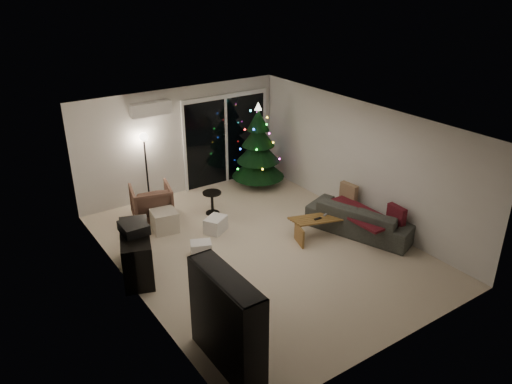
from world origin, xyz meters
TOP-DOWN VIEW (x-y plane):
  - room at (0.46, 1.49)m, footprint 6.50×7.51m
  - bookshelf at (-2.25, -2.23)m, footprint 0.77×1.43m
  - media_cabinet at (-2.25, 0.52)m, footprint 0.88×1.39m
  - stereo at (-2.25, 0.52)m, footprint 0.41×0.49m
  - armchair at (-1.20, 2.33)m, footprint 0.98×1.00m
  - ottoman at (-1.21, 1.68)m, footprint 0.55×0.55m
  - cardboard_box_a at (-1.05, 0.43)m, footprint 0.46×0.42m
  - cardboard_box_b at (-0.37, 1.07)m, footprint 0.55×0.51m
  - side_table at (-0.02, 1.82)m, footprint 0.42×0.42m
  - floor_lamp at (-0.95, 3.08)m, footprint 0.26×0.26m
  - sofa at (2.05, -0.60)m, footprint 1.51×2.30m
  - sofa_throw at (1.95, -0.60)m, footprint 0.67×1.54m
  - cushion_a at (2.30, 0.05)m, footprint 0.16×0.42m
  - cushion_b at (2.30, -1.25)m, footprint 0.15×0.42m
  - coffee_table at (1.33, -0.27)m, footprint 1.34×0.81m
  - remote_a at (1.18, -0.27)m, footprint 0.16×0.05m
  - remote_b at (1.43, -0.22)m, footprint 0.15×0.09m
  - christmas_tree at (1.69, 2.55)m, footprint 1.55×1.55m

SIDE VIEW (x-z plane):
  - cardboard_box_a at x=-1.05m, z-range 0.00..0.27m
  - cardboard_box_b at x=-0.37m, z-range 0.00..0.31m
  - coffee_table at x=1.33m, z-range 0.00..0.40m
  - ottoman at x=-1.21m, z-range 0.00..0.44m
  - side_table at x=-0.02m, z-range 0.00..0.50m
  - sofa at x=2.05m, z-range 0.00..0.63m
  - armchair at x=-1.20m, z-range 0.00..0.76m
  - media_cabinet at x=-2.25m, z-range 0.00..0.81m
  - remote_a at x=1.18m, z-range 0.40..0.42m
  - remote_b at x=1.43m, z-range 0.40..0.42m
  - sofa_throw at x=1.95m, z-range 0.43..0.48m
  - cushion_a at x=2.30m, z-range 0.36..0.77m
  - cushion_b at x=2.30m, z-range 0.36..0.77m
  - bookshelf at x=-2.25m, z-range 0.00..1.39m
  - floor_lamp at x=-0.95m, z-range 0.00..1.61m
  - stereo at x=-2.25m, z-range 0.81..0.99m
  - room at x=0.46m, z-range -0.28..2.32m
  - christmas_tree at x=1.69m, z-range 0.00..2.07m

